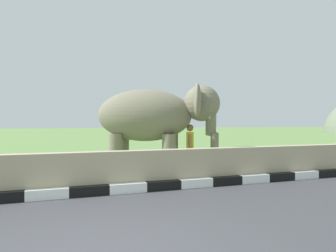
% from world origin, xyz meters
% --- Properties ---
extents(striped_curb, '(16.20, 0.20, 0.24)m').
position_xyz_m(striped_curb, '(-0.35, 3.35, 0.12)').
color(striped_curb, white).
rests_on(striped_curb, ground_plane).
extents(barrier_parapet, '(28.00, 0.36, 1.00)m').
position_xyz_m(barrier_parapet, '(2.00, 3.65, 0.50)').
color(barrier_parapet, tan).
rests_on(barrier_parapet, ground_plane).
extents(elephant, '(4.01, 3.29, 2.91)m').
position_xyz_m(elephant, '(2.43, 5.65, 1.90)').
color(elephant, gray).
rests_on(elephant, ground_plane).
extents(person_handler, '(0.38, 0.64, 1.66)m').
position_xyz_m(person_handler, '(3.50, 5.31, 0.93)').
color(person_handler, navy).
rests_on(person_handler, ground_plane).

